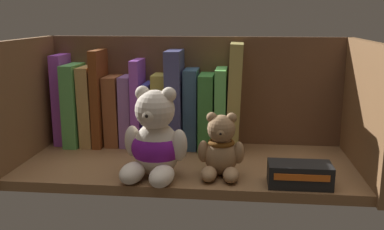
{
  "coord_description": "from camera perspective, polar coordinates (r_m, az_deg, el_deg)",
  "views": [
    {
      "loc": [
        10.57,
        -90.19,
        32.99
      ],
      "look_at": [
        0.84,
        0.0,
        12.38
      ],
      "focal_mm": 41.37,
      "sensor_mm": 36.0,
      "label": 1
    }
  ],
  "objects": [
    {
      "name": "book_9",
      "position": [
        1.06,
        -2.0,
        2.2
      ],
      "size": [
        3.86,
        14.49,
        23.13
      ],
      "primitive_type": "cube",
      "rotation": [
        0.0,
        -0.01,
        0.0
      ],
      "color": "#3D3F6E",
      "rests_on": "shelf_board"
    },
    {
      "name": "shelf_side_panel_left",
      "position": [
        1.03,
        -20.66,
        1.35
      ],
      "size": [
        1.6,
        32.69,
        27.97
      ],
      "primitive_type": "cube",
      "color": "brown",
      "rests_on": "ground"
    },
    {
      "name": "shelf_back_panel",
      "position": [
        1.08,
        0.45,
        2.68
      ],
      "size": [
        72.32,
        1.2,
        27.97
      ],
      "primitive_type": "cube",
      "color": "brown",
      "rests_on": "ground"
    },
    {
      "name": "book_4",
      "position": [
        1.1,
        -9.86,
        0.7
      ],
      "size": [
        3.64,
        10.4,
        16.8
      ],
      "primitive_type": "cube",
      "rotation": [
        0.0,
        -0.02,
        0.0
      ],
      "color": "brown",
      "rests_on": "shelf_board"
    },
    {
      "name": "book_12",
      "position": [
        1.05,
        3.78,
        1.0
      ],
      "size": [
        2.51,
        14.16,
        19.03
      ],
      "primitive_type": "cube",
      "color": "#60BE5E",
      "rests_on": "shelf_board"
    },
    {
      "name": "shelf_side_panel_right",
      "position": [
        0.96,
        21.3,
        0.44
      ],
      "size": [
        1.6,
        32.69,
        27.97
      ],
      "primitive_type": "cube",
      "color": "brown",
      "rests_on": "ground"
    },
    {
      "name": "book_11",
      "position": [
        1.06,
        1.97,
        0.67
      ],
      "size": [
        3.36,
        13.81,
        17.66
      ],
      "primitive_type": "cube",
      "color": "#377D36",
      "rests_on": "shelf_board"
    },
    {
      "name": "teddy_bear_smaller",
      "position": [
        0.86,
        3.76,
        -4.46
      ],
      "size": [
        9.15,
        9.23,
        12.64
      ],
      "color": "#93704C",
      "rests_on": "shelf_board"
    },
    {
      "name": "book_7",
      "position": [
        1.08,
        -5.5,
        0.22
      ],
      "size": [
        1.7,
        10.56,
        15.3
      ],
      "primitive_type": "cube",
      "color": "#393C97",
      "rests_on": "shelf_board"
    },
    {
      "name": "teddy_bear_larger",
      "position": [
        0.86,
        -4.76,
        -3.49
      ],
      "size": [
        13.17,
        14.11,
        17.75
      ],
      "color": "beige",
      "rests_on": "shelf_board"
    },
    {
      "name": "book_10",
      "position": [
        1.06,
        0.01,
        1.0
      ],
      "size": [
        3.13,
        11.47,
        18.72
      ],
      "primitive_type": "cube",
      "color": "#2F4F6C",
      "rests_on": "shelf_board"
    },
    {
      "name": "book_2",
      "position": [
        1.11,
        -12.81,
        1.34
      ],
      "size": [
        3.16,
        12.71,
        19.09
      ],
      "primitive_type": "cube",
      "rotation": [
        0.0,
        -0.01,
        0.0
      ],
      "color": "tan",
      "rests_on": "shelf_board"
    },
    {
      "name": "book_0",
      "position": [
        1.13,
        -16.12,
        2.06
      ],
      "size": [
        2.65,
        10.19,
        21.75
      ],
      "primitive_type": "cube",
      "color": "#A147CB",
      "rests_on": "shelf_board"
    },
    {
      "name": "small_product_box",
      "position": [
        0.85,
        13.69,
        -7.47
      ],
      "size": [
        11.59,
        6.15,
        4.29
      ],
      "color": "black",
      "rests_on": "shelf_board"
    },
    {
      "name": "shelf_board",
      "position": [
        0.96,
        -0.5,
        -6.61
      ],
      "size": [
        69.92,
        30.29,
        2.0
      ],
      "primitive_type": "cube",
      "color": "brown",
      "rests_on": "ground"
    },
    {
      "name": "book_3",
      "position": [
        1.1,
        -11.47,
        2.33
      ],
      "size": [
        1.99,
        13.36,
        23.01
      ],
      "primitive_type": "cube",
      "color": "brown",
      "rests_on": "shelf_board"
    },
    {
      "name": "book_6",
      "position": [
        1.08,
        -6.71,
        1.69
      ],
      "size": [
        2.04,
        12.59,
        20.83
      ],
      "primitive_type": "cube",
      "color": "purple",
      "rests_on": "shelf_board"
    },
    {
      "name": "book_8",
      "position": [
        1.07,
        -4.0,
        0.72
      ],
      "size": [
        3.29,
        9.42,
        17.33
      ],
      "primitive_type": "cube",
      "color": "#B09E3F",
      "rests_on": "shelf_board"
    },
    {
      "name": "book_13",
      "position": [
        1.05,
        5.5,
        2.5
      ],
      "size": [
        3.64,
        14.54,
        24.87
      ],
      "primitive_type": "cube",
      "rotation": [
        0.0,
        0.03,
        0.0
      ],
      "color": "#A7994F",
      "rests_on": "shelf_board"
    },
    {
      "name": "book_5",
      "position": [
        1.09,
        -8.12,
        0.68
      ],
      "size": [
        2.73,
        10.45,
        16.85
      ],
      "primitive_type": "cube",
      "color": "#9567AB",
      "rests_on": "shelf_board"
    },
    {
      "name": "book_1",
      "position": [
        1.12,
        -14.5,
        1.5
      ],
      "size": [
        3.28,
        14.36,
        19.59
      ],
      "primitive_type": "cube",
      "color": "#57A955",
      "rests_on": "shelf_board"
    }
  ]
}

